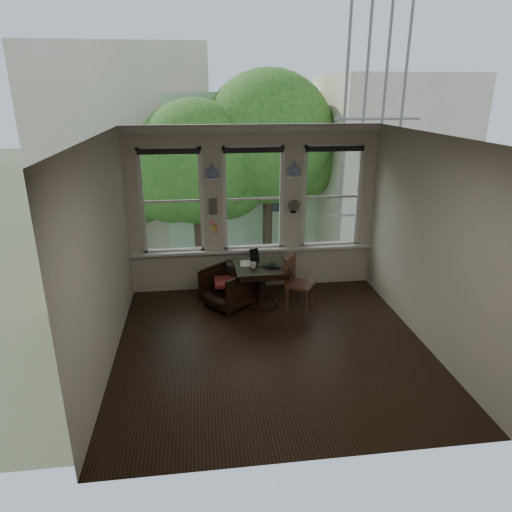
{
  "coord_description": "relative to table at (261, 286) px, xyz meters",
  "views": [
    {
      "loc": [
        -0.98,
        -5.79,
        3.54
      ],
      "look_at": [
        -0.12,
        0.9,
        1.09
      ],
      "focal_mm": 32.0,
      "sensor_mm": 36.0,
      "label": 1
    }
  ],
  "objects": [
    {
      "name": "ground",
      "position": [
        -0.03,
        -1.35,
        -0.38
      ],
      "size": [
        4.5,
        4.5,
        0.0
      ],
      "primitive_type": "plane",
      "color": "black",
      "rests_on": "ground"
    },
    {
      "name": "table",
      "position": [
        0.0,
        0.0,
        0.0
      ],
      "size": [
        0.9,
        0.9,
        0.75
      ],
      "primitive_type": null,
      "color": "black",
      "rests_on": "ground"
    },
    {
      "name": "wall_right",
      "position": [
        2.22,
        -1.35,
        1.12
      ],
      "size": [
        0.0,
        4.5,
        4.5
      ],
      "primitive_type": "plane",
      "rotation": [
        1.57,
        0.0,
        -1.57
      ],
      "color": "beige",
      "rests_on": "ground"
    },
    {
      "name": "shelf_left",
      "position": [
        -0.76,
        0.8,
        1.73
      ],
      "size": [
        0.26,
        0.16,
        0.03
      ],
      "primitive_type": "cube",
      "color": "white",
      "rests_on": "ground"
    },
    {
      "name": "side_chair_right",
      "position": [
        0.64,
        -0.21,
        0.09
      ],
      "size": [
        0.58,
        0.58,
        0.92
      ],
      "primitive_type": null,
      "rotation": [
        0.0,
        0.0,
        1.03
      ],
      "color": "#4F2B1C",
      "rests_on": "ground"
    },
    {
      "name": "window_center",
      "position": [
        -0.03,
        0.9,
        1.32
      ],
      "size": [
        1.1,
        0.12,
        1.9
      ],
      "primitive_type": null,
      "color": "white",
      "rests_on": "ground"
    },
    {
      "name": "wall_back",
      "position": [
        -0.03,
        0.9,
        1.12
      ],
      "size": [
        4.5,
        0.0,
        4.5
      ],
      "primitive_type": "plane",
      "rotation": [
        1.57,
        0.0,
        0.0
      ],
      "color": "beige",
      "rests_on": "ground"
    },
    {
      "name": "mug",
      "position": [
        -0.15,
        -0.1,
        0.42
      ],
      "size": [
        0.11,
        0.11,
        0.1
      ],
      "primitive_type": "imported",
      "rotation": [
        0.0,
        0.0,
        0.09
      ],
      "color": "white",
      "rests_on": "table"
    },
    {
      "name": "sticky_notes",
      "position": [
        -0.76,
        0.84,
        0.88
      ],
      "size": [
        0.16,
        0.01,
        0.24
      ],
      "primitive_type": null,
      "color": "pink",
      "rests_on": "ground"
    },
    {
      "name": "desk_fan",
      "position": [
        0.69,
        0.78,
        1.16
      ],
      "size": [
        0.2,
        0.2,
        0.24
      ],
      "primitive_type": null,
      "color": "#59544F",
      "rests_on": "ground"
    },
    {
      "name": "vase_right",
      "position": [
        0.69,
        0.8,
        1.86
      ],
      "size": [
        0.24,
        0.24,
        0.25
      ],
      "primitive_type": "imported",
      "color": "silver",
      "rests_on": "shelf_right"
    },
    {
      "name": "vase_left",
      "position": [
        -0.76,
        0.8,
        1.86
      ],
      "size": [
        0.24,
        0.24,
        0.25
      ],
      "primitive_type": "imported",
      "color": "silver",
      "rests_on": "shelf_left"
    },
    {
      "name": "ceiling",
      "position": [
        -0.03,
        -1.35,
        2.62
      ],
      "size": [
        4.5,
        4.5,
        0.0
      ],
      "primitive_type": "plane",
      "rotation": [
        3.14,
        0.0,
        0.0
      ],
      "color": "silver",
      "rests_on": "ground"
    },
    {
      "name": "laptop",
      "position": [
        0.12,
        -0.13,
        0.39
      ],
      "size": [
        0.43,
        0.36,
        0.03
      ],
      "primitive_type": "imported",
      "rotation": [
        0.0,
        0.0,
        -0.39
      ],
      "color": "black",
      "rests_on": "table"
    },
    {
      "name": "wall_front",
      "position": [
        -0.03,
        -3.6,
        1.12
      ],
      "size": [
        4.5,
        0.0,
        4.5
      ],
      "primitive_type": "plane",
      "rotation": [
        -1.57,
        0.0,
        0.0
      ],
      "color": "beige",
      "rests_on": "ground"
    },
    {
      "name": "wall_left",
      "position": [
        -2.28,
        -1.35,
        1.12
      ],
      "size": [
        0.0,
        4.5,
        4.5
      ],
      "primitive_type": "plane",
      "rotation": [
        1.57,
        0.0,
        1.57
      ],
      "color": "beige",
      "rests_on": "ground"
    },
    {
      "name": "cushion_red",
      "position": [
        -0.58,
        0.07,
        0.08
      ],
      "size": [
        0.45,
        0.45,
        0.06
      ],
      "primitive_type": "cube",
      "color": "maroon",
      "rests_on": "armchair_left"
    },
    {
      "name": "window_left",
      "position": [
        -1.48,
        0.9,
        1.32
      ],
      "size": [
        1.1,
        0.12,
        1.9
      ],
      "primitive_type": null,
      "color": "white",
      "rests_on": "ground"
    },
    {
      "name": "window_right",
      "position": [
        1.42,
        0.9,
        1.32
      ],
      "size": [
        1.1,
        0.12,
        1.9
      ],
      "primitive_type": null,
      "color": "white",
      "rests_on": "ground"
    },
    {
      "name": "intercom",
      "position": [
        -0.76,
        0.83,
        1.23
      ],
      "size": [
        0.14,
        0.06,
        0.28
      ],
      "primitive_type": "cube",
      "color": "#59544F",
      "rests_on": "ground"
    },
    {
      "name": "drinking_glass",
      "position": [
        0.15,
        -0.15,
        0.42
      ],
      "size": [
        0.14,
        0.14,
        0.09
      ],
      "primitive_type": "imported",
      "rotation": [
        0.0,
        0.0,
        -0.22
      ],
      "color": "white",
      "rests_on": "table"
    },
    {
      "name": "tablet",
      "position": [
        -0.1,
        0.23,
        0.48
      ],
      "size": [
        0.18,
        0.12,
        0.22
      ],
      "primitive_type": "cube",
      "rotation": [
        -0.26,
        0.0,
        0.34
      ],
      "color": "black",
      "rests_on": "table"
    },
    {
      "name": "armchair_left",
      "position": [
        -0.58,
        0.07,
        -0.03
      ],
      "size": [
        1.05,
        1.05,
        0.69
      ],
      "primitive_type": "imported",
      "rotation": [
        0.0,
        0.0,
        -0.89
      ],
      "color": "black",
      "rests_on": "ground"
    },
    {
      "name": "papers",
      "position": [
        -0.24,
        0.12,
        0.38
      ],
      "size": [
        0.24,
        0.32,
        0.0
      ],
      "primitive_type": "cube",
      "rotation": [
        0.0,
        0.0,
        -0.07
      ],
      "color": "silver",
      "rests_on": "table"
    },
    {
      "name": "shelf_right",
      "position": [
        0.69,
        0.8,
        1.73
      ],
      "size": [
        0.26,
        0.16,
        0.03
      ],
      "primitive_type": "cube",
      "color": "white",
      "rests_on": "ground"
    }
  ]
}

